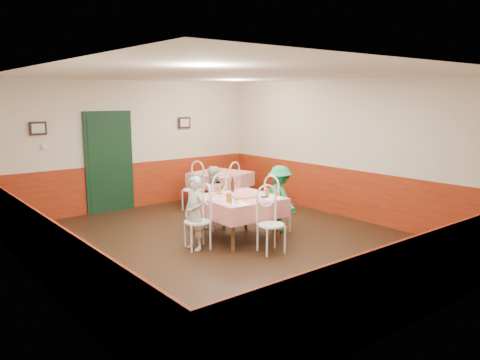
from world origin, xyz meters
TOP-DOWN VIEW (x-y plane):
  - floor at (0.00, 0.00)m, footprint 7.00×7.00m
  - ceiling at (0.00, 0.00)m, footprint 7.00×7.00m
  - back_wall at (0.00, 3.50)m, footprint 6.00×0.10m
  - front_wall at (0.00, -3.50)m, footprint 6.00×0.10m
  - left_wall at (-3.00, 0.00)m, footprint 0.10×7.00m
  - right_wall at (3.00, 0.00)m, footprint 0.10×7.00m
  - wainscot_back at (0.00, 3.48)m, footprint 6.00×0.03m
  - wainscot_front at (0.00, -3.48)m, footprint 6.00×0.03m
  - wainscot_left at (-2.98, 0.00)m, footprint 0.03×7.00m
  - wainscot_right at (2.98, 0.00)m, footprint 0.03×7.00m
  - door at (-0.60, 3.45)m, footprint 0.96×0.06m
  - picture_left at (-2.00, 3.45)m, footprint 0.32×0.03m
  - picture_right at (1.30, 3.45)m, footprint 0.32×0.03m
  - thermostat at (-1.90, 3.45)m, footprint 0.10×0.03m
  - main_table at (0.30, 0.09)m, footprint 1.28×1.28m
  - second_table at (1.59, 2.42)m, footprint 1.37×1.37m
  - chair_left at (-0.55, 0.13)m, footprint 0.51×0.51m
  - chair_right at (1.15, 0.04)m, footprint 0.45×0.45m
  - chair_far at (0.34, 0.94)m, footprint 0.46×0.46m
  - chair_near at (0.25, -0.76)m, footprint 0.51×0.51m
  - chair_second_a at (0.84, 2.42)m, footprint 0.52×0.52m
  - chair_second_b at (1.59, 1.67)m, footprint 0.52×0.52m
  - pizza at (0.32, 0.02)m, footprint 0.42×0.42m
  - plate_left at (-0.14, 0.10)m, footprint 0.26×0.26m
  - plate_right at (0.71, 0.04)m, footprint 0.26×0.26m
  - plate_far at (0.29, 0.50)m, footprint 0.26×0.26m
  - glass_a at (-0.13, -0.15)m, footprint 0.09×0.09m
  - glass_b at (0.68, -0.18)m, footprint 0.08×0.08m
  - glass_c at (0.14, 0.49)m, footprint 0.08×0.08m
  - beer_bottle at (0.45, 0.50)m, footprint 0.07×0.07m
  - shaker_a at (-0.12, -0.32)m, footprint 0.04×0.04m
  - shaker_b at (-0.09, -0.32)m, footprint 0.04×0.04m
  - shaker_c at (-0.17, -0.25)m, footprint 0.04×0.04m
  - menu_left at (-0.08, -0.31)m, footprint 0.33×0.42m
  - menu_right at (0.66, -0.29)m, footprint 0.39×0.46m
  - wallet at (0.57, -0.23)m, footprint 0.11×0.10m
  - diner_left at (-0.60, 0.14)m, footprint 0.32×0.46m
  - diner_far at (0.35, 0.99)m, footprint 0.66×0.56m
  - diner_right at (1.20, 0.04)m, footprint 0.52×0.82m

SIDE VIEW (x-z plane):
  - floor at x=0.00m, z-range 0.00..0.00m
  - main_table at x=0.30m, z-range -0.01..0.76m
  - second_table at x=1.59m, z-range -0.01..0.76m
  - chair_left at x=-0.55m, z-range 0.00..0.90m
  - chair_right at x=1.15m, z-range 0.00..0.90m
  - chair_far at x=0.34m, z-range 0.00..0.90m
  - chair_near at x=0.25m, z-range 0.00..0.90m
  - chair_second_a at x=0.84m, z-range 0.00..0.90m
  - chair_second_b at x=1.59m, z-range 0.00..0.90m
  - wainscot_back at x=0.00m, z-range 0.00..1.00m
  - wainscot_front at x=0.00m, z-range 0.00..1.00m
  - wainscot_left at x=-2.98m, z-range 0.00..1.00m
  - wainscot_right at x=2.98m, z-range 0.00..1.00m
  - diner_far at x=0.35m, z-range 0.00..1.18m
  - diner_left at x=-0.60m, z-range 0.00..1.19m
  - diner_right at x=1.20m, z-range 0.00..1.22m
  - menu_left at x=-0.08m, z-range 0.76..0.76m
  - menu_right at x=0.66m, z-range 0.76..0.76m
  - plate_left at x=-0.14m, z-range 0.76..0.77m
  - plate_right at x=0.71m, z-range 0.76..0.77m
  - plate_far at x=0.29m, z-range 0.76..0.77m
  - wallet at x=0.57m, z-range 0.76..0.78m
  - pizza at x=0.32m, z-range 0.76..0.79m
  - shaker_a at x=-0.12m, z-range 0.76..0.85m
  - shaker_b at x=-0.09m, z-range 0.76..0.85m
  - shaker_c at x=-0.17m, z-range 0.76..0.85m
  - glass_b at x=0.68m, z-range 0.76..0.90m
  - glass_c at x=0.14m, z-range 0.76..0.91m
  - glass_a at x=-0.13m, z-range 0.76..0.91m
  - beer_bottle at x=0.45m, z-range 0.76..1.00m
  - door at x=-0.60m, z-range 0.00..2.10m
  - back_wall at x=0.00m, z-range 0.00..2.80m
  - front_wall at x=0.00m, z-range 0.00..2.80m
  - left_wall at x=-3.00m, z-range 0.00..2.80m
  - right_wall at x=3.00m, z-range 0.00..2.80m
  - thermostat at x=-1.90m, z-range 1.45..1.55m
  - picture_left at x=-2.00m, z-range 1.72..1.98m
  - picture_right at x=1.30m, z-range 1.72..1.98m
  - ceiling at x=0.00m, z-range 2.80..2.80m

